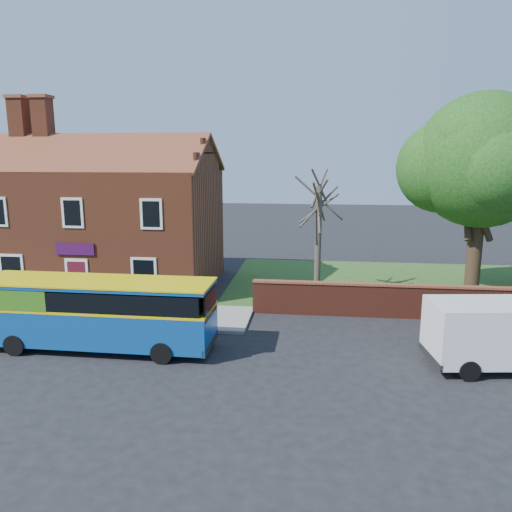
# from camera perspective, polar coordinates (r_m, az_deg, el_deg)

# --- Properties ---
(ground) EXTENTS (120.00, 120.00, 0.00)m
(ground) POSITION_cam_1_polar(r_m,az_deg,el_deg) (18.03, -9.71, -12.98)
(ground) COLOR black
(ground) RESTS_ON ground
(pavement) EXTENTS (18.00, 3.50, 0.12)m
(pavement) POSITION_cam_1_polar(r_m,az_deg,el_deg) (25.58, -21.27, -5.99)
(pavement) COLOR gray
(pavement) RESTS_ON ground
(kerb) EXTENTS (18.00, 0.15, 0.14)m
(kerb) POSITION_cam_1_polar(r_m,az_deg,el_deg) (24.13, -23.21, -7.17)
(kerb) COLOR slate
(kerb) RESTS_ON ground
(grass_strip) EXTENTS (26.00, 12.00, 0.04)m
(grass_strip) POSITION_cam_1_polar(r_m,az_deg,el_deg) (30.72, 22.00, -3.25)
(grass_strip) COLOR #426B28
(grass_strip) RESTS_ON ground
(shop_building) EXTENTS (12.30, 8.13, 10.50)m
(shop_building) POSITION_cam_1_polar(r_m,az_deg,el_deg) (29.94, -16.66, 3.38)
(shop_building) COLOR brown
(shop_building) RESTS_ON ground
(boundary_wall) EXTENTS (22.00, 0.38, 1.60)m
(boundary_wall) POSITION_cam_1_polar(r_m,az_deg,el_deg) (24.99, 25.65, -4.97)
(boundary_wall) COLOR maroon
(boundary_wall) RESTS_ON ground
(bus) EXTENTS (9.00, 2.43, 2.74)m
(bus) POSITION_cam_1_polar(r_m,az_deg,el_deg) (20.32, -18.41, -5.85)
(bus) COLOR #0D4896
(bus) RESTS_ON ground
(van_near) EXTENTS (5.68, 2.85, 2.39)m
(van_near) POSITION_cam_1_polar(r_m,az_deg,el_deg) (19.74, 26.95, -7.73)
(van_near) COLOR white
(van_near) RESTS_ON ground
(large_tree) EXTENTS (8.63, 6.83, 10.53)m
(large_tree) POSITION_cam_1_polar(r_m,az_deg,el_deg) (28.36, 24.48, 9.46)
(large_tree) COLOR black
(large_tree) RESTS_ON ground
(bare_tree) EXTENTS (2.39, 2.84, 6.37)m
(bare_tree) POSITION_cam_1_polar(r_m,az_deg,el_deg) (26.22, 7.12, 2.35)
(bare_tree) COLOR #4C4238
(bare_tree) RESTS_ON ground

